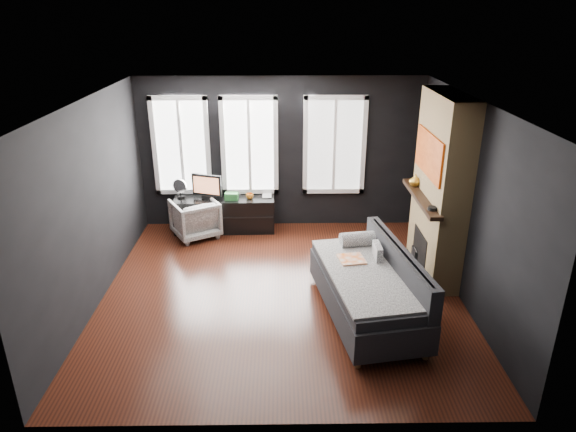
{
  "coord_description": "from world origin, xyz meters",
  "views": [
    {
      "loc": [
        0.01,
        -6.36,
        3.78
      ],
      "look_at": [
        0.1,
        0.3,
        1.05
      ],
      "focal_mm": 32.0,
      "sensor_mm": 36.0,
      "label": 1
    }
  ],
  "objects_px": {
    "armchair": "(195,216)",
    "media_console": "(225,214)",
    "mug": "(250,195)",
    "monitor": "(207,185)",
    "sofa": "(367,284)",
    "book": "(262,191)",
    "mantel_vase": "(415,180)"
  },
  "relations": [
    {
      "from": "armchair",
      "to": "mantel_vase",
      "type": "bearing_deg",
      "value": 136.09
    },
    {
      "from": "armchair",
      "to": "mug",
      "type": "relative_size",
      "value": 5.63
    },
    {
      "from": "monitor",
      "to": "media_console",
      "type": "bearing_deg",
      "value": 23.46
    },
    {
      "from": "monitor",
      "to": "mug",
      "type": "height_order",
      "value": "monitor"
    },
    {
      "from": "armchair",
      "to": "media_console",
      "type": "relative_size",
      "value": 0.42
    },
    {
      "from": "armchair",
      "to": "mantel_vase",
      "type": "distance_m",
      "value": 3.79
    },
    {
      "from": "media_console",
      "to": "mug",
      "type": "height_order",
      "value": "mug"
    },
    {
      "from": "monitor",
      "to": "mantel_vase",
      "type": "bearing_deg",
      "value": -1.05
    },
    {
      "from": "media_console",
      "to": "monitor",
      "type": "height_order",
      "value": "monitor"
    },
    {
      "from": "media_console",
      "to": "mug",
      "type": "bearing_deg",
      "value": -9.09
    },
    {
      "from": "armchair",
      "to": "media_console",
      "type": "xyz_separation_m",
      "value": [
        0.49,
        0.29,
        -0.07
      ]
    },
    {
      "from": "monitor",
      "to": "mantel_vase",
      "type": "distance_m",
      "value": 3.58
    },
    {
      "from": "sofa",
      "to": "mug",
      "type": "xyz_separation_m",
      "value": [
        -1.65,
        2.78,
        0.2
      ]
    },
    {
      "from": "armchair",
      "to": "mug",
      "type": "height_order",
      "value": "armchair"
    },
    {
      "from": "mantel_vase",
      "to": "armchair",
      "type": "bearing_deg",
      "value": 165.79
    },
    {
      "from": "armchair",
      "to": "sofa",
      "type": "bearing_deg",
      "value": 105.84
    },
    {
      "from": "sofa",
      "to": "mantel_vase",
      "type": "bearing_deg",
      "value": 50.66
    },
    {
      "from": "sofa",
      "to": "armchair",
      "type": "relative_size",
      "value": 2.96
    },
    {
      "from": "sofa",
      "to": "mantel_vase",
      "type": "relative_size",
      "value": 11.66
    },
    {
      "from": "mug",
      "to": "monitor",
      "type": "bearing_deg",
      "value": 177.3
    },
    {
      "from": "media_console",
      "to": "mantel_vase",
      "type": "xyz_separation_m",
      "value": [
        3.06,
        -1.19,
        1.02
      ]
    },
    {
      "from": "sofa",
      "to": "monitor",
      "type": "height_order",
      "value": "monitor"
    },
    {
      "from": "mug",
      "to": "book",
      "type": "relative_size",
      "value": 0.59
    },
    {
      "from": "sofa",
      "to": "mantel_vase",
      "type": "height_order",
      "value": "mantel_vase"
    },
    {
      "from": "armchair",
      "to": "monitor",
      "type": "xyz_separation_m",
      "value": [
        0.2,
        0.26,
        0.49
      ]
    },
    {
      "from": "sofa",
      "to": "mug",
      "type": "height_order",
      "value": "sofa"
    },
    {
      "from": "sofa",
      "to": "armchair",
      "type": "xyz_separation_m",
      "value": [
        -2.61,
        2.56,
        -0.1
      ]
    },
    {
      "from": "media_console",
      "to": "book",
      "type": "distance_m",
      "value": 0.8
    },
    {
      "from": "armchair",
      "to": "book",
      "type": "bearing_deg",
      "value": 167.17
    },
    {
      "from": "armchair",
      "to": "monitor",
      "type": "relative_size",
      "value": 1.33
    },
    {
      "from": "monitor",
      "to": "mantel_vase",
      "type": "relative_size",
      "value": 2.96
    },
    {
      "from": "mug",
      "to": "media_console",
      "type": "bearing_deg",
      "value": 172.26
    }
  ]
}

